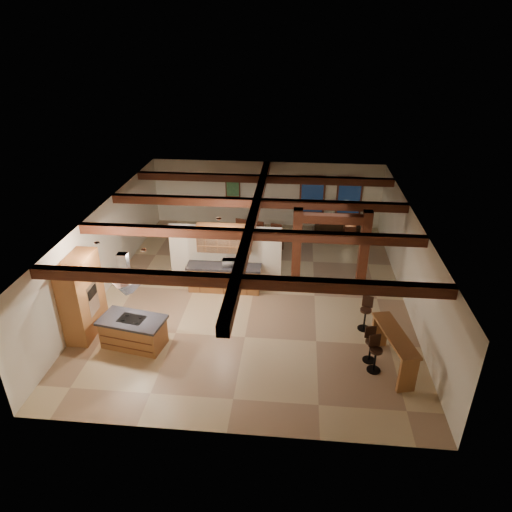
{
  "coord_description": "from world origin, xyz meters",
  "views": [
    {
      "loc": [
        1.33,
        -13.18,
        8.14
      ],
      "look_at": [
        0.04,
        0.5,
        1.15
      ],
      "focal_mm": 32.0,
      "sensor_mm": 36.0,
      "label": 1
    }
  ],
  "objects_px": {
    "kitchen_island": "(134,332)",
    "dining_table": "(254,249)",
    "bar_counter": "(394,345)",
    "sofa": "(337,225)"
  },
  "relations": [
    {
      "from": "bar_counter",
      "to": "kitchen_island",
      "type": "bearing_deg",
      "value": 177.81
    },
    {
      "from": "dining_table",
      "to": "bar_counter",
      "type": "height_order",
      "value": "bar_counter"
    },
    {
      "from": "kitchen_island",
      "to": "dining_table",
      "type": "height_order",
      "value": "kitchen_island"
    },
    {
      "from": "kitchen_island",
      "to": "dining_table",
      "type": "relative_size",
      "value": 1.14
    },
    {
      "from": "sofa",
      "to": "bar_counter",
      "type": "bearing_deg",
      "value": 99.36
    },
    {
      "from": "kitchen_island",
      "to": "sofa",
      "type": "bearing_deg",
      "value": 54.17
    },
    {
      "from": "dining_table",
      "to": "bar_counter",
      "type": "bearing_deg",
      "value": -52.03
    },
    {
      "from": "dining_table",
      "to": "bar_counter",
      "type": "xyz_separation_m",
      "value": [
        4.26,
        -6.17,
        0.42
      ]
    },
    {
      "from": "kitchen_island",
      "to": "dining_table",
      "type": "bearing_deg",
      "value": 64.51
    },
    {
      "from": "dining_table",
      "to": "sofa",
      "type": "distance_m",
      "value": 4.36
    }
  ]
}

